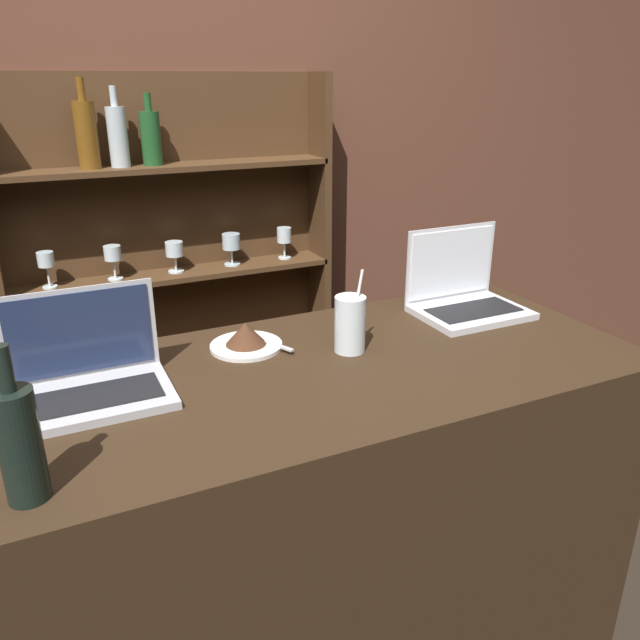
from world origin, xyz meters
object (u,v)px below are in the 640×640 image
object	(u,v)px
laptop_far	(464,294)
water_glass	(350,324)
laptop_near	(88,375)
wine_bottle_dark	(20,443)
cake_plate	(246,338)

from	to	relation	value
laptop_far	water_glass	xyz separation A→B (m)	(-0.41, -0.10, 0.02)
laptop_far	water_glass	bearing A→B (deg)	-165.80
laptop_far	laptop_near	bearing A→B (deg)	-175.66
wine_bottle_dark	laptop_far	bearing A→B (deg)	18.94
cake_plate	wine_bottle_dark	world-z (taller)	wine_bottle_dark
laptop_far	cake_plate	distance (m)	0.64
laptop_near	laptop_far	size ratio (longest dim) A/B	1.06
laptop_near	wine_bottle_dark	distance (m)	0.34
cake_plate	water_glass	bearing A→B (deg)	-29.05
cake_plate	wine_bottle_dark	bearing A→B (deg)	-140.83
laptop_near	water_glass	bearing A→B (deg)	-2.77
water_glass	wine_bottle_dark	world-z (taller)	wine_bottle_dark
water_glass	laptop_far	bearing A→B (deg)	14.20
laptop_far	water_glass	world-z (taller)	laptop_far
water_glass	laptop_near	bearing A→B (deg)	177.23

